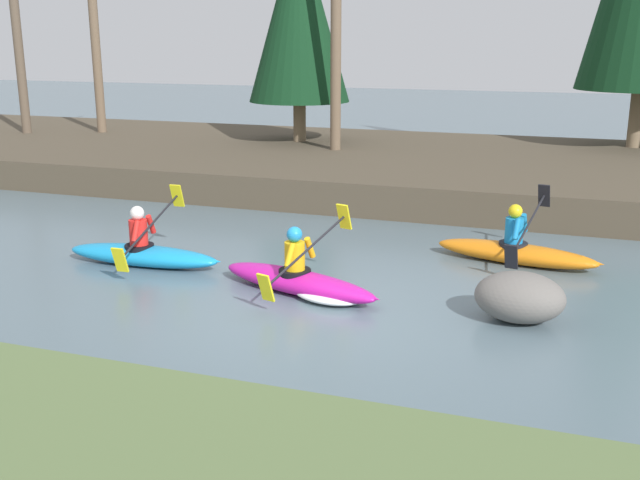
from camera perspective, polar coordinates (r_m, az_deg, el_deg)
name	(u,v)px	position (r m, az deg, el deg)	size (l,w,h in m)	color
ground_plane	(309,315)	(10.24, -0.84, -5.75)	(90.00, 90.00, 0.00)	slate
riverbank_far	(443,168)	(19.73, 9.39, 5.40)	(44.00, 9.16, 0.72)	#4C4233
conifer_tree_far_left	(299,12)	(21.80, -1.62, 16.99)	(2.87, 2.87, 6.09)	#7A664C
bare_tree_upstream	(18,22)	(25.50, -22.00, 15.12)	(3.91, 3.87, 7.13)	brown
bare_tree_mid_upstream	(95,10)	(24.97, -16.75, 16.47)	(4.34, 4.29, 7.95)	brown
bare_tree_mid_downstream	(338,29)	(20.16, 1.36, 15.79)	(3.67, 3.62, 6.66)	brown
kayaker_lead	(517,251)	(12.88, 14.79, -0.79)	(2.79, 2.06, 1.20)	orange
kayaker_middle	(304,282)	(10.98, -1.23, -3.19)	(2.77, 2.03, 1.20)	#C61999
kayaker_trailing	(144,253)	(12.68, -13.28, -0.94)	(2.78, 2.07, 1.20)	#1993D6
boulder_midstream	(520,297)	(10.27, 14.97, -4.23)	(1.19, 0.93, 0.67)	slate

